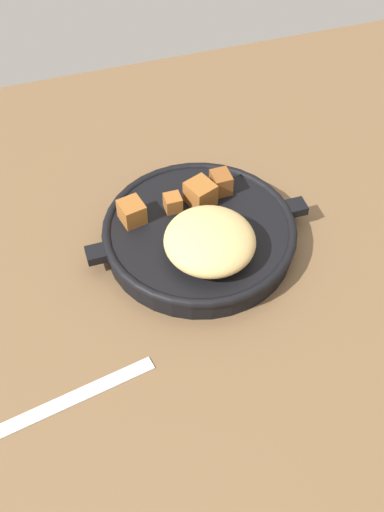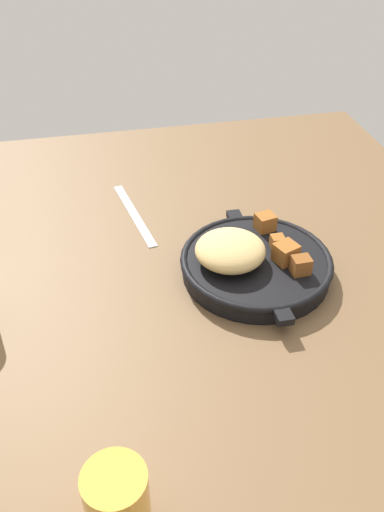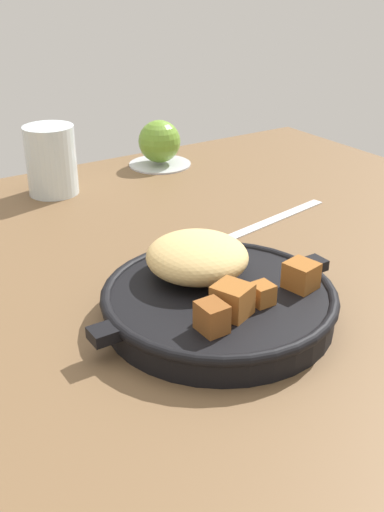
% 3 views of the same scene
% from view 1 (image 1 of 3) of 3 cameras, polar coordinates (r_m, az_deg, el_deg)
% --- Properties ---
extents(ground_plane, '(1.15, 0.99, 0.02)m').
position_cam_1_polar(ground_plane, '(0.79, 1.22, -3.43)').
color(ground_plane, brown).
extents(cast_iron_skillet, '(0.29, 0.24, 0.08)m').
position_cam_1_polar(cast_iron_skillet, '(0.81, 0.76, 1.96)').
color(cast_iron_skillet, black).
rests_on(cast_iron_skillet, ground_plane).
extents(butter_knife, '(0.22, 0.06, 0.00)m').
position_cam_1_polar(butter_knife, '(0.71, -11.85, -12.78)').
color(butter_knife, silver).
rests_on(butter_knife, ground_plane).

